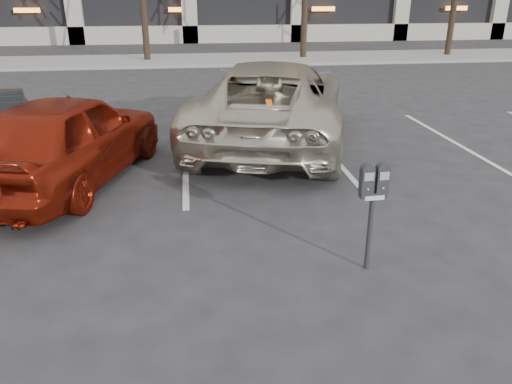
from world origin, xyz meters
TOP-DOWN VIEW (x-y plane):
  - ground at (0.00, 0.00)m, footprint 140.00×140.00m
  - sidewalk at (0.00, 16.00)m, footprint 80.00×4.00m
  - stall_lines at (-1.40, 2.30)m, footprint 16.90×5.20m
  - parking_meter at (0.65, -2.20)m, footprint 0.32×0.14m
  - suv_silver at (0.41, 3.06)m, footprint 4.28×6.54m
  - car_red at (-3.26, 1.17)m, footprint 3.00×4.74m

SIDE VIEW (x-z plane):
  - ground at x=0.00m, z-range 0.00..0.00m
  - stall_lines at x=-1.40m, z-range 0.00..0.01m
  - sidewalk at x=0.00m, z-range 0.00..0.12m
  - car_red at x=-3.26m, z-range 0.00..1.50m
  - suv_silver at x=0.41m, z-range 0.00..1.67m
  - parking_meter at x=0.65m, z-range 0.33..1.58m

